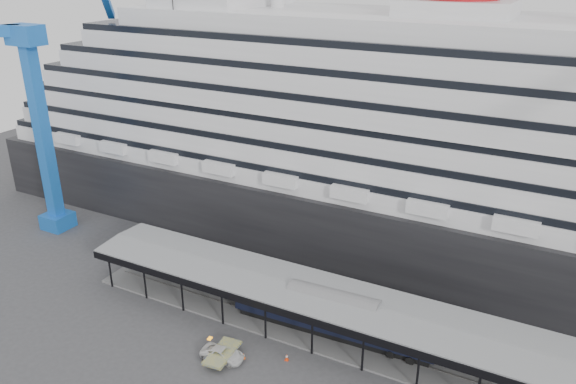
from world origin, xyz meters
name	(u,v)px	position (x,y,z in m)	size (l,w,h in m)	color
ground	(284,350)	(0.00, 0.00, 0.00)	(200.00, 200.00, 0.00)	#3C3C3F
cruise_ship	(389,119)	(0.05, 32.00, 18.35)	(130.00, 30.00, 43.90)	black
platform_canopy	(305,309)	(0.00, 5.00, 2.36)	(56.00, 9.18, 5.30)	slate
crane_blue	(45,104)	(-45.11, 10.62, 19.96)	(22.63, 19.19, 47.60)	blue
port_truck	(222,354)	(-5.18, -4.38, 0.66)	(2.19, 4.75, 1.32)	silver
pullman_carriage	(333,314)	(3.49, 5.00, 2.80)	(23.72, 4.04, 23.19)	black
traffic_cone_left	(287,357)	(0.98, -1.34, 0.39)	(0.48, 0.48, 0.78)	red
traffic_cone_mid	(244,356)	(-3.23, -3.26, 0.33)	(0.44, 0.44, 0.67)	#FC5F0E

